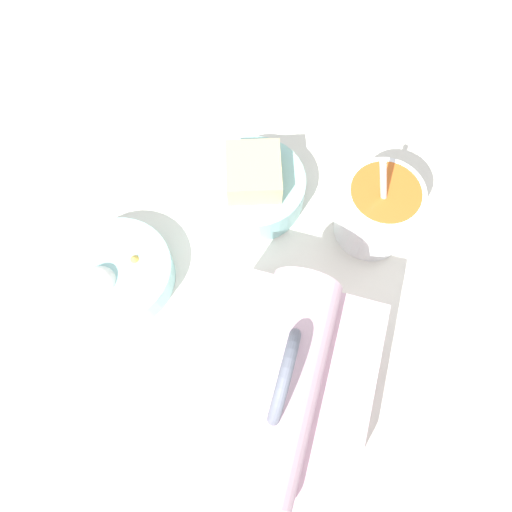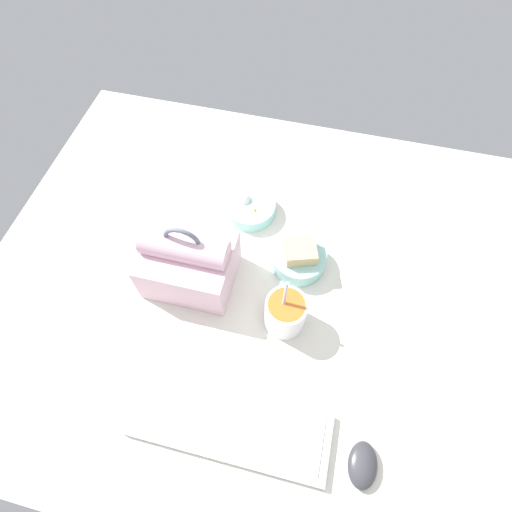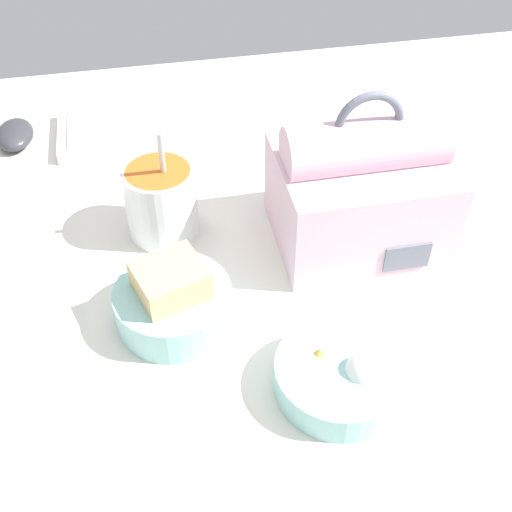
% 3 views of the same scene
% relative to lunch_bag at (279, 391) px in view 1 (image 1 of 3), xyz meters
% --- Properties ---
extents(desk_surface, '(1.40, 1.10, 0.02)m').
position_rel_lunch_bag_xyz_m(desk_surface, '(-0.20, -0.03, -0.08)').
color(desk_surface, silver).
rests_on(desk_surface, ground).
extents(lunch_bag, '(0.20, 0.17, 0.21)m').
position_rel_lunch_bag_xyz_m(lunch_bag, '(0.00, 0.00, 0.00)').
color(lunch_bag, beige).
rests_on(lunch_bag, desk_surface).
extents(soup_cup, '(0.09, 0.09, 0.16)m').
position_rel_lunch_bag_xyz_m(soup_cup, '(-0.24, 0.06, -0.02)').
color(soup_cup, white).
rests_on(soup_cup, desk_surface).
extents(bento_bowl_sandwich, '(0.13, 0.13, 0.08)m').
position_rel_lunch_bag_xyz_m(bento_bowl_sandwich, '(-0.24, -0.09, -0.04)').
color(bento_bowl_sandwich, '#93D1CC').
rests_on(bento_bowl_sandwich, desk_surface).
extents(bento_bowl_snacks, '(0.13, 0.13, 0.05)m').
position_rel_lunch_bag_xyz_m(bento_bowl_snacks, '(-0.09, -0.22, -0.05)').
color(bento_bowl_snacks, '#93D1CC').
rests_on(bento_bowl_snacks, desk_surface).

